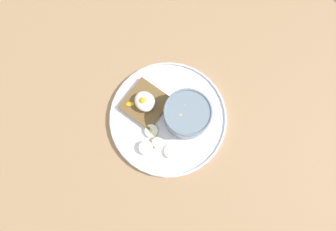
# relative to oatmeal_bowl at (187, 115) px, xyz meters

# --- Properties ---
(ground_plane) EXTENTS (1.20, 1.20, 0.02)m
(ground_plane) POSITION_rel_oatmeal_bowl_xyz_m (0.03, 0.03, -0.05)
(ground_plane) COLOR #9F7955
(ground_plane) RESTS_ON ground
(plate) EXTENTS (0.31, 0.31, 0.02)m
(plate) POSITION_rel_oatmeal_bowl_xyz_m (0.03, 0.03, -0.04)
(plate) COLOR white
(plate) RESTS_ON ground_plane
(oatmeal_bowl) EXTENTS (0.12, 0.12, 0.07)m
(oatmeal_bowl) POSITION_rel_oatmeal_bowl_xyz_m (0.00, 0.00, 0.00)
(oatmeal_bowl) COLOR slate
(oatmeal_bowl) RESTS_ON plate
(toast_slice) EXTENTS (0.12, 0.12, 0.01)m
(toast_slice) POSITION_rel_oatmeal_bowl_xyz_m (0.10, 0.06, -0.03)
(toast_slice) COLOR brown
(toast_slice) RESTS_ON plate
(poached_egg) EXTENTS (0.06, 0.07, 0.03)m
(poached_egg) POSITION_rel_oatmeal_bowl_xyz_m (0.10, 0.06, -0.01)
(poached_egg) COLOR white
(poached_egg) RESTS_ON toast_slice
(banana_slice_front) EXTENTS (0.04, 0.04, 0.01)m
(banana_slice_front) POSITION_rel_oatmeal_bowl_xyz_m (-0.00, 0.10, -0.03)
(banana_slice_front) COLOR #FCEFC1
(banana_slice_front) RESTS_ON plate
(banana_slice_left) EXTENTS (0.04, 0.04, 0.02)m
(banana_slice_left) POSITION_rel_oatmeal_bowl_xyz_m (0.03, 0.09, -0.03)
(banana_slice_left) COLOR #F1EBBF
(banana_slice_left) RESTS_ON plate
(banana_slice_back) EXTENTS (0.05, 0.05, 0.02)m
(banana_slice_back) POSITION_rel_oatmeal_bowl_xyz_m (0.01, 0.13, -0.03)
(banana_slice_back) COLOR #F7EBC1
(banana_slice_back) RESTS_ON plate
(banana_slice_right) EXTENTS (0.05, 0.05, 0.01)m
(banana_slice_right) POSITION_rel_oatmeal_bowl_xyz_m (-0.04, 0.09, -0.03)
(banana_slice_right) COLOR #F9EBC5
(banana_slice_right) RESTS_ON plate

